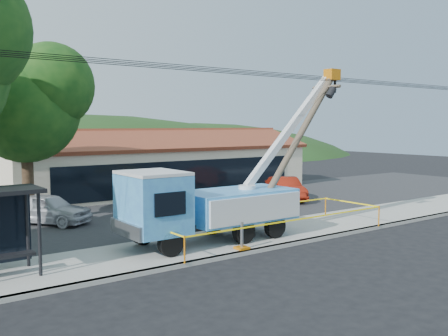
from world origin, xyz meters
TOP-DOWN VIEW (x-y plane):
  - ground at (0.00, 0.00)m, footprint 120.00×120.00m
  - curb at (0.00, 2.10)m, footprint 60.00×0.25m
  - sidewalk at (0.00, 4.00)m, footprint 60.00×4.00m
  - parking_lot at (0.00, 12.00)m, footprint 60.00×12.00m
  - strip_mall at (4.00, 19.98)m, footprint 22.50×8.53m
  - tree_lot at (-7.00, 13.00)m, footprint 6.30×5.60m
  - hill_center at (10.00, 55.00)m, footprint 89.60×64.00m
  - hill_east at (30.00, 55.00)m, footprint 72.80×52.00m
  - utility_truck at (-2.33, 4.16)m, footprint 11.10×4.08m
  - leaning_pole at (2.38, 3.89)m, footprint 5.68×1.69m
  - caution_tape at (0.63, 3.63)m, footprint 10.81×3.40m
  - car_silver at (-6.39, 12.08)m, footprint 4.05×4.59m
  - car_red at (8.37, 10.86)m, footprint 3.30×4.70m

SIDE VIEW (x-z plane):
  - ground at x=0.00m, z-range 0.00..0.00m
  - hill_center at x=10.00m, z-range -16.00..16.00m
  - hill_east at x=30.00m, z-range -13.00..13.00m
  - car_silver at x=-6.39m, z-range -0.75..0.75m
  - car_red at x=8.37m, z-range -0.73..0.73m
  - parking_lot at x=0.00m, z-range 0.00..0.10m
  - curb at x=0.00m, z-range 0.00..0.15m
  - sidewalk at x=0.00m, z-range 0.00..0.15m
  - caution_tape at x=0.63m, z-range 0.39..1.37m
  - utility_truck at x=-2.33m, z-range -1.97..5.46m
  - strip_mall at x=4.00m, z-range -0.46..4.22m
  - leaning_pole at x=2.38m, z-range 0.44..7.79m
  - tree_lot at x=-7.00m, z-range 1.74..10.68m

